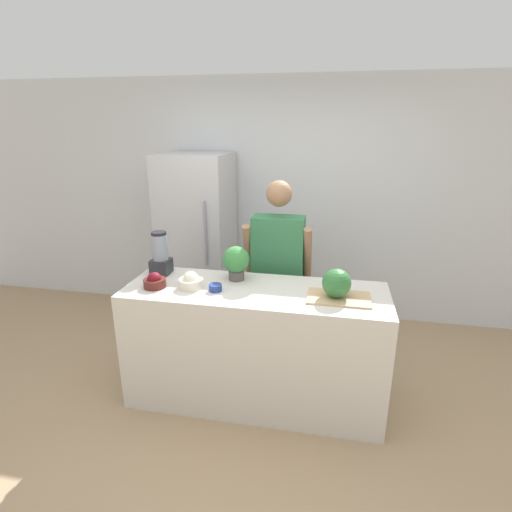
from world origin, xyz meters
name	(u,v)px	position (x,y,z in m)	size (l,w,h in m)	color
ground_plane	(246,425)	(0.00, 0.00, 0.00)	(14.00, 14.00, 0.00)	tan
wall_back	(285,202)	(0.00, 2.00, 1.30)	(8.00, 0.06, 2.60)	silver
counter_island	(255,345)	(0.00, 0.34, 0.47)	(1.96, 0.67, 0.95)	beige
refrigerator	(198,240)	(-0.88, 1.60, 0.92)	(0.70, 0.73, 1.83)	#B7B7BC
person	(278,274)	(0.09, 0.92, 0.86)	(0.58, 0.27, 1.68)	#333338
cutting_board	(339,298)	(0.61, 0.29, 0.95)	(0.44, 0.28, 0.01)	tan
watermelon	(337,283)	(0.59, 0.29, 1.06)	(0.20, 0.20, 0.20)	#2D6B33
bowl_cherries	(155,281)	(-0.75, 0.23, 0.99)	(0.17, 0.17, 0.12)	#511E19
bowl_cream	(191,282)	(-0.48, 0.27, 1.00)	(0.18, 0.18, 0.13)	beige
bowl_small_blue	(215,288)	(-0.28, 0.25, 0.97)	(0.10, 0.10, 0.05)	navy
blender	(160,254)	(-0.82, 0.52, 1.11)	(0.15, 0.15, 0.35)	#28282D
potted_plant	(236,261)	(-0.18, 0.50, 1.10)	(0.21, 0.21, 0.27)	#514C47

